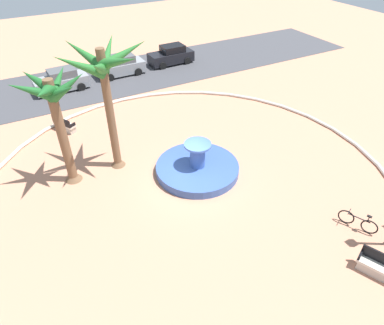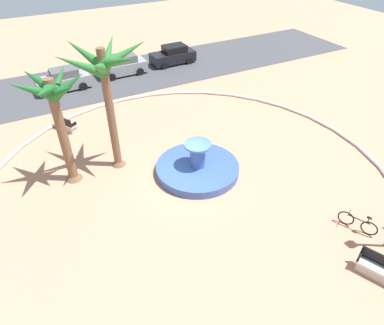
% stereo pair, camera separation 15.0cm
% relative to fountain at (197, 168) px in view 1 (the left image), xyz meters
% --- Properties ---
extents(ground_plane, '(80.00, 80.00, 0.00)m').
position_rel_fountain_xyz_m(ground_plane, '(-0.71, -0.42, -0.28)').
color(ground_plane, tan).
extents(plaza_curb, '(21.19, 21.19, 0.20)m').
position_rel_fountain_xyz_m(plaza_curb, '(-0.71, -0.42, -0.18)').
color(plaza_curb, silver).
rests_on(plaza_curb, ground).
extents(street_asphalt, '(48.00, 8.00, 0.03)m').
position_rel_fountain_xyz_m(street_asphalt, '(-0.71, 14.57, -0.27)').
color(street_asphalt, '#424247').
rests_on(street_asphalt, ground).
extents(fountain, '(4.47, 4.47, 1.83)m').
position_rel_fountain_xyz_m(fountain, '(0.00, 0.00, 0.00)').
color(fountain, '#38569E').
rests_on(fountain, ground).
extents(palm_tree_near_fountain, '(4.50, 4.35, 6.77)m').
position_rel_fountain_xyz_m(palm_tree_near_fountain, '(-3.54, 2.64, 4.91)').
color(palm_tree_near_fountain, brown).
rests_on(palm_tree_near_fountain, ground).
extents(palm_tree_by_curb, '(3.40, 3.42, 5.86)m').
position_rel_fountain_xyz_m(palm_tree_by_curb, '(-6.02, 2.58, 3.95)').
color(palm_tree_by_curb, brown).
rests_on(palm_tree_by_curb, ground).
extents(bench_east, '(1.09, 1.67, 1.00)m').
position_rel_fountain_xyz_m(bench_east, '(2.96, -8.99, 0.06)').
color(bench_east, beige).
rests_on(bench_east, ground).
extents(bench_west, '(1.21, 1.64, 1.00)m').
position_rel_fountain_xyz_m(bench_west, '(-5.33, 7.83, 0.06)').
color(bench_west, beige).
rests_on(bench_west, ground).
extents(bicycle_red_frame, '(0.76, 1.60, 0.94)m').
position_rel_fountain_xyz_m(bicycle_red_frame, '(4.24, -6.93, 0.10)').
color(bicycle_red_frame, black).
rests_on(bicycle_red_frame, ground).
extents(parked_car_leftmost, '(4.08, 2.08, 1.67)m').
position_rel_fountain_xyz_m(parked_car_leftmost, '(-4.14, 14.07, 0.50)').
color(parked_car_leftmost, gray).
rests_on(parked_car_leftmost, ground).
extents(parked_car_second, '(4.02, 1.96, 1.67)m').
position_rel_fountain_xyz_m(parked_car_second, '(0.91, 14.83, 0.50)').
color(parked_car_second, gray).
rests_on(parked_car_second, ground).
extents(parked_car_third, '(4.03, 1.98, 1.67)m').
position_rel_fountain_xyz_m(parked_car_third, '(5.79, 15.10, 0.50)').
color(parked_car_third, black).
rests_on(parked_car_third, ground).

